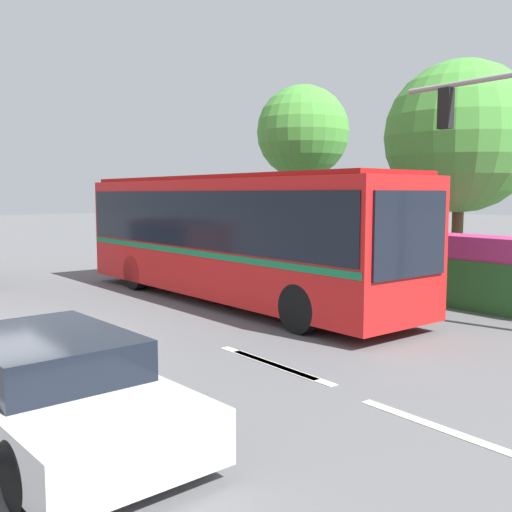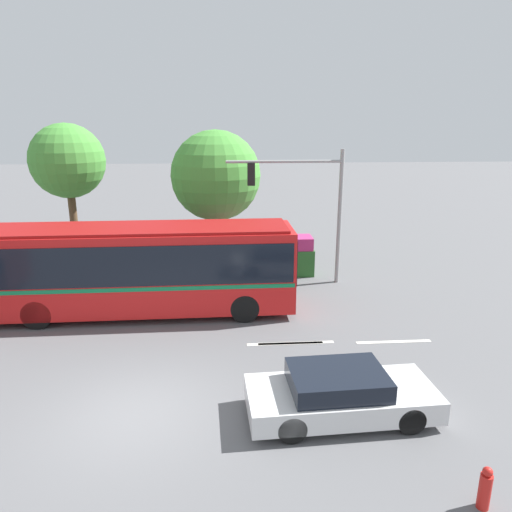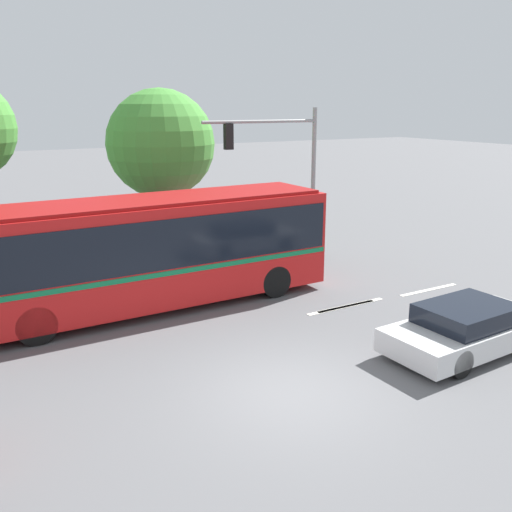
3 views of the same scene
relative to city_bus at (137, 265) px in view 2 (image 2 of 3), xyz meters
name	(u,v)px [view 2 (image 2 of 3)]	position (x,y,z in m)	size (l,w,h in m)	color
ground_plane	(136,415)	(0.93, -6.30, -1.83)	(140.00, 140.00, 0.00)	#5B5B5E
city_bus	(137,265)	(0.00, 0.00, 0.00)	(11.15, 2.64, 3.21)	red
sedan_foreground	(340,394)	(5.76, -6.65, -1.25)	(4.50, 2.05, 1.18)	silver
traffic_light_pole	(311,198)	(6.70, 2.92, 1.87)	(4.81, 0.24, 5.66)	gray
flowering_hedge	(242,257)	(3.90, 4.15, -0.96)	(6.39, 1.15, 1.75)	#286028
street_tree_left	(68,162)	(-3.94, 6.02, 3.14)	(3.36, 3.36, 6.68)	brown
street_tree_centre	(216,176)	(2.76, 5.77, 2.48)	(4.15, 4.15, 6.39)	brown
fire_hydrant	(485,489)	(7.69, -9.57, -1.41)	(0.22, 0.22, 0.86)	red
lane_stripe_near	(394,342)	(8.40, -2.95, -1.82)	(2.40, 0.16, 0.01)	silver
lane_stripe_mid	(296,343)	(5.30, -2.83, -1.82)	(2.40, 0.16, 0.01)	silver
lane_stripe_far	(285,344)	(4.95, -2.85, -1.82)	(2.40, 0.16, 0.01)	silver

